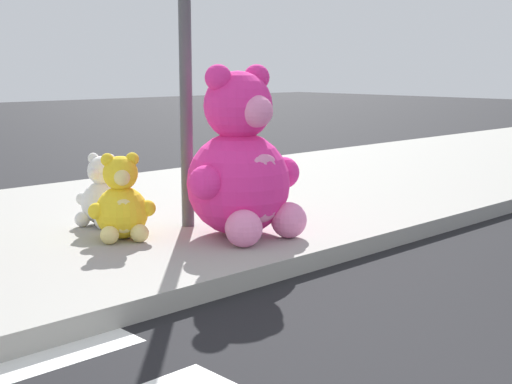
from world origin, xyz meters
The scene contains 6 objects.
sidewalk centered at (0.00, 5.20, 0.07)m, with size 28.00×4.40×0.15m, color #9E9B93.
sign_pole centered at (1.00, 4.40, 1.85)m, with size 0.56×0.11×3.20m.
plush_pink_large centered at (1.11, 3.81, 0.72)m, with size 1.10×0.97×1.43m.
plush_yellow centered at (0.31, 4.39, 0.44)m, with size 0.51×0.51×0.71m.
plush_white centered at (0.47, 4.97, 0.41)m, with size 0.46×0.47×0.65m.
plush_tan centered at (1.93, 4.69, 0.39)m, with size 0.44×0.43×0.60m.
Camera 1 is at (-2.84, -0.50, 1.56)m, focal length 49.66 mm.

